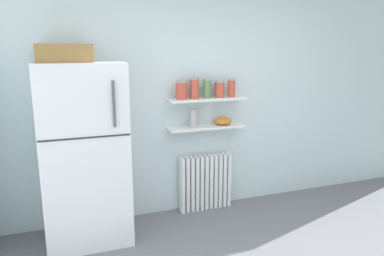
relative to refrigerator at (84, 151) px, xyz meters
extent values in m
cube|color=silver|center=(1.30, 0.37, 0.41)|extent=(7.04, 0.10, 2.60)
cube|color=silver|center=(0.00, 0.00, -0.04)|extent=(0.77, 0.64, 1.72)
cube|color=#262628|center=(0.00, -0.33, 0.20)|extent=(0.76, 0.01, 0.01)
cylinder|color=#4C4C51|center=(0.25, -0.34, 0.48)|extent=(0.02, 0.02, 0.40)
cube|color=olive|center=(-0.11, 0.00, 0.90)|extent=(0.46, 0.45, 0.16)
cube|color=white|center=(1.05, 0.24, -0.57)|extent=(0.04, 0.12, 0.64)
cube|color=white|center=(1.11, 0.24, -0.57)|extent=(0.04, 0.12, 0.64)
cube|color=white|center=(1.16, 0.24, -0.57)|extent=(0.04, 0.12, 0.64)
cube|color=white|center=(1.22, 0.24, -0.57)|extent=(0.04, 0.12, 0.64)
cube|color=white|center=(1.28, 0.24, -0.57)|extent=(0.04, 0.12, 0.64)
cube|color=white|center=(1.33, 0.24, -0.57)|extent=(0.04, 0.12, 0.64)
cube|color=white|center=(1.39, 0.24, -0.57)|extent=(0.04, 0.12, 0.64)
cube|color=white|center=(1.45, 0.24, -0.57)|extent=(0.04, 0.12, 0.64)
cube|color=white|center=(1.50, 0.24, -0.57)|extent=(0.04, 0.12, 0.64)
cube|color=white|center=(1.56, 0.24, -0.57)|extent=(0.04, 0.12, 0.64)
cube|color=white|center=(1.62, 0.24, -0.57)|extent=(0.04, 0.12, 0.64)
cube|color=white|center=(1.33, 0.21, 0.09)|extent=(0.88, 0.22, 0.02)
cube|color=white|center=(1.33, 0.21, 0.40)|extent=(0.88, 0.22, 0.02)
cylinder|color=#C64C38|center=(1.04, 0.21, 0.50)|extent=(0.12, 0.12, 0.17)
cylinder|color=gray|center=(1.04, 0.21, 0.60)|extent=(0.11, 0.11, 0.02)
cylinder|color=#C64C38|center=(1.19, 0.21, 0.51)|extent=(0.10, 0.10, 0.21)
cylinder|color=gray|center=(1.19, 0.21, 0.63)|extent=(0.09, 0.09, 0.02)
cylinder|color=#5B7F4C|center=(1.33, 0.21, 0.51)|extent=(0.09, 0.09, 0.19)
cylinder|color=gray|center=(1.33, 0.21, 0.61)|extent=(0.08, 0.08, 0.02)
cylinder|color=#C64C38|center=(1.48, 0.21, 0.49)|extent=(0.10, 0.10, 0.17)
cylinder|color=gray|center=(1.48, 0.21, 0.59)|extent=(0.10, 0.10, 0.02)
cylinder|color=#C64C38|center=(1.63, 0.21, 0.50)|extent=(0.08, 0.08, 0.18)
cylinder|color=gray|center=(1.63, 0.21, 0.60)|extent=(0.08, 0.08, 0.02)
cylinder|color=#B2ADA8|center=(1.17, 0.21, 0.20)|extent=(0.07, 0.07, 0.20)
ellipsoid|color=orange|center=(1.53, 0.21, 0.14)|extent=(0.19, 0.19, 0.09)
camera|label=1|loc=(-0.16, -3.44, 0.95)|focal=33.94mm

